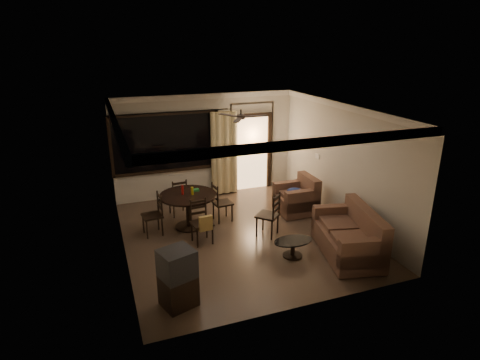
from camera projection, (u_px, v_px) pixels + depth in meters
name	position (u px, v px, depth m)	size (l,w,h in m)	color
ground	(241.00, 235.00, 8.97)	(5.50, 5.50, 0.00)	#7F6651
room_shell	(239.00, 136.00, 10.13)	(5.50, 6.70, 5.50)	beige
dining_table	(188.00, 201.00, 9.14)	(1.30, 1.30, 1.03)	black
dining_chair_west	(153.00, 223.00, 8.91)	(0.46, 0.46, 0.95)	black
dining_chair_east	(222.00, 209.00, 9.60)	(0.46, 0.46, 0.95)	black
dining_chair_south	(202.00, 230.00, 8.52)	(0.46, 0.51, 0.95)	black
dining_chair_north	(178.00, 204.00, 9.92)	(0.46, 0.46, 0.95)	black
tv_cabinet	(178.00, 278.00, 6.44)	(0.64, 0.61, 1.00)	black
sofa	(351.00, 237.00, 8.03)	(1.32, 1.94, 0.95)	#462220
armchair	(298.00, 198.00, 10.04)	(0.92, 0.92, 0.91)	#462220
coffee_table	(293.00, 245.00, 8.01)	(0.81, 0.48, 0.35)	black
side_chair	(268.00, 223.00, 8.86)	(0.63, 0.63, 1.00)	black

